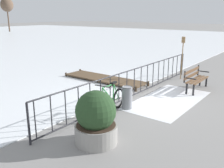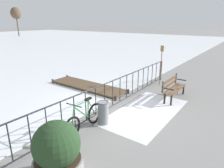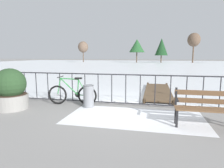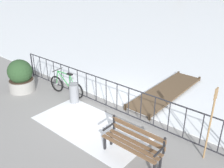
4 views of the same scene
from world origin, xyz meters
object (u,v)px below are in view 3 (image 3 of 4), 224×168
bicycle_near_railing (72,94)px  park_bench (210,106)px  trash_bin (89,96)px  planter_with_shrub (11,90)px

bicycle_near_railing → park_bench: bicycle_near_railing is taller
trash_bin → park_bench: bearing=-16.7°
planter_with_shrub → park_bench: bearing=-3.1°
park_bench → planter_with_shrub: (-5.71, 0.31, 0.10)m
park_bench → trash_bin: bearing=163.3°
bicycle_near_railing → park_bench: bearing=-16.6°
bicycle_near_railing → planter_with_shrub: bearing=-152.1°
planter_with_shrub → trash_bin: planter_with_shrub is taller
planter_with_shrub → trash_bin: 2.44m
bicycle_near_railing → planter_with_shrub: (-1.68, -0.89, 0.24)m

